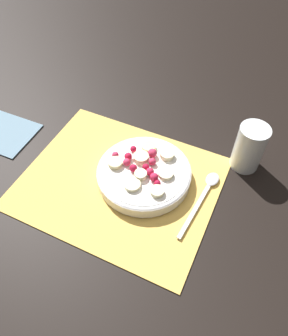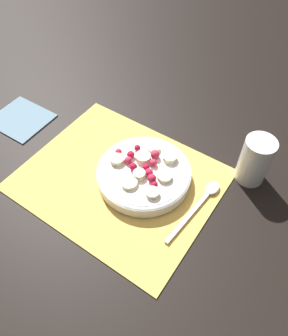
{
  "view_description": "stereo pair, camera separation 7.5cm",
  "coord_description": "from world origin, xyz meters",
  "px_view_note": "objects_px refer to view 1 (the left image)",
  "views": [
    {
      "loc": [
        0.25,
        -0.39,
        0.62
      ],
      "look_at": [
        0.05,
        0.03,
        0.04
      ],
      "focal_mm": 35.0,
      "sensor_mm": 36.0,
      "label": 1
    },
    {
      "loc": [
        0.31,
        -0.36,
        0.62
      ],
      "look_at": [
        0.05,
        0.03,
        0.04
      ],
      "focal_mm": 35.0,
      "sensor_mm": 36.0,
      "label": 2
    }
  ],
  "objects_px": {
    "fruit_bowl": "(144,173)",
    "spoon": "(206,190)",
    "napkin": "(5,133)",
    "drinking_glass": "(249,148)"
  },
  "relations": [
    {
      "from": "spoon",
      "to": "napkin",
      "type": "height_order",
      "value": "spoon"
    },
    {
      "from": "spoon",
      "to": "napkin",
      "type": "distance_m",
      "value": 0.55
    },
    {
      "from": "fruit_bowl",
      "to": "drinking_glass",
      "type": "height_order",
      "value": "drinking_glass"
    },
    {
      "from": "fruit_bowl",
      "to": "drinking_glass",
      "type": "relative_size",
      "value": 1.83
    },
    {
      "from": "fruit_bowl",
      "to": "spoon",
      "type": "relative_size",
      "value": 1.09
    },
    {
      "from": "spoon",
      "to": "napkin",
      "type": "relative_size",
      "value": 1.3
    },
    {
      "from": "spoon",
      "to": "napkin",
      "type": "xyz_separation_m",
      "value": [
        -0.55,
        -0.05,
        -0.01
      ]
    },
    {
      "from": "napkin",
      "to": "fruit_bowl",
      "type": "bearing_deg",
      "value": 2.9
    },
    {
      "from": "drinking_glass",
      "to": "spoon",
      "type": "bearing_deg",
      "value": -115.03
    },
    {
      "from": "fruit_bowl",
      "to": "spoon",
      "type": "distance_m",
      "value": 0.15
    }
  ]
}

